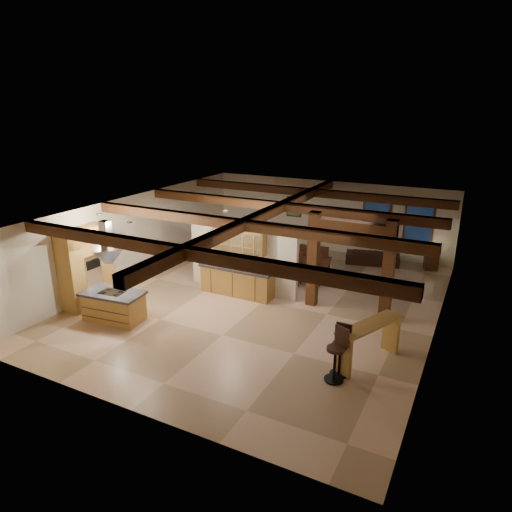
{
  "coord_description": "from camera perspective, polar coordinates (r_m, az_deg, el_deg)",
  "views": [
    {
      "loc": [
        5.74,
        -11.71,
        5.84
      ],
      "look_at": [
        -0.52,
        0.5,
        1.26
      ],
      "focal_mm": 32.0,
      "sensor_mm": 36.0,
      "label": 1
    }
  ],
  "objects": [
    {
      "name": "dining_chairs",
      "position": [
        15.98,
        5.65,
        -0.9
      ],
      "size": [
        1.85,
        1.85,
        1.12
      ],
      "color": "#381C0E",
      "rests_on": "ground"
    },
    {
      "name": "bar_counter",
      "position": [
        11.13,
        13.93,
        -9.73
      ],
      "size": [
        1.25,
        1.96,
        1.02
      ],
      "color": "olive",
      "rests_on": "ground"
    },
    {
      "name": "room_walls",
      "position": [
        13.65,
        0.98,
        1.16
      ],
      "size": [
        12.0,
        12.0,
        12.0
      ],
      "color": "beige",
      "rests_on": "ground"
    },
    {
      "name": "bar_stool_b",
      "position": [
        10.36,
        10.05,
        -12.01
      ],
      "size": [
        0.47,
        0.48,
        1.25
      ],
      "color": "black",
      "rests_on": "ground"
    },
    {
      "name": "range_hood",
      "position": [
        13.06,
        -17.92,
        -0.57
      ],
      "size": [
        1.1,
        1.1,
        1.4
      ],
      "color": "silver",
      "rests_on": "room_walls"
    },
    {
      "name": "bar_stool_a",
      "position": [
        10.59,
        10.56,
        -11.45
      ],
      "size": [
        0.42,
        0.42,
        1.21
      ],
      "color": "black",
      "rests_on": "ground"
    },
    {
      "name": "sofa",
      "position": [
        18.05,
        14.38,
        -0.05
      ],
      "size": [
        2.11,
        1.19,
        0.58
      ],
      "primitive_type": "imported",
      "rotation": [
        0.0,
        0.0,
        3.36
      ],
      "color": "black",
      "rests_on": "ground"
    },
    {
      "name": "ceiling_beams",
      "position": [
        13.4,
        1.0,
        5.17
      ],
      "size": [
        10.0,
        12.0,
        0.28
      ],
      "color": "#381C0E",
      "rests_on": "room_walls"
    },
    {
      "name": "upper_display_cabinet",
      "position": [
        14.34,
        -2.06,
        2.3
      ],
      "size": [
        1.8,
        0.36,
        0.95
      ],
      "color": "olive",
      "rests_on": "partition_wall"
    },
    {
      "name": "back_counter",
      "position": [
        14.62,
        -2.38,
        -3.08
      ],
      "size": [
        2.5,
        0.66,
        0.94
      ],
      "color": "olive",
      "rests_on": "ground"
    },
    {
      "name": "side_table",
      "position": [
        18.1,
        21.03,
        -0.69
      ],
      "size": [
        0.58,
        0.58,
        0.57
      ],
      "primitive_type": "cube",
      "rotation": [
        0.0,
        0.0,
        0.32
      ],
      "color": "#381C0E",
      "rests_on": "ground"
    },
    {
      "name": "kitchen_island",
      "position": [
        13.54,
        -17.36,
        -5.97
      ],
      "size": [
        1.83,
        1.1,
        0.87
      ],
      "color": "olive",
      "rests_on": "ground"
    },
    {
      "name": "partition_wall",
      "position": [
        14.73,
        -1.67,
        -0.32
      ],
      "size": [
        3.8,
        0.18,
        2.2
      ],
      "primitive_type": "cube",
      "color": "beige",
      "rests_on": "ground"
    },
    {
      "name": "back_windows",
      "position": [
        18.4,
        17.21,
        3.98
      ],
      "size": [
        2.7,
        0.07,
        1.7
      ],
      "color": "#381C0E",
      "rests_on": "room_walls"
    },
    {
      "name": "timber_posts",
      "position": [
        13.27,
        11.68,
        0.18
      ],
      "size": [
        2.5,
        0.3,
        2.9
      ],
      "color": "#381C0E",
      "rests_on": "ground"
    },
    {
      "name": "microwave",
      "position": [
        14.31,
        -1.61,
        -1.05
      ],
      "size": [
        0.46,
        0.33,
        0.24
      ],
      "primitive_type": "imported",
      "rotation": [
        0.0,
        0.0,
        3.21
      ],
      "color": "silver",
      "rests_on": "back_counter"
    },
    {
      "name": "ground",
      "position": [
        14.29,
        0.94,
        -5.67
      ],
      "size": [
        12.0,
        12.0,
        0.0
      ],
      "primitive_type": "plane",
      "color": "tan",
      "rests_on": "ground"
    },
    {
      "name": "recessed_cans",
      "position": [
        13.14,
        -12.81,
        4.94
      ],
      "size": [
        3.16,
        2.46,
        0.03
      ],
      "color": "silver",
      "rests_on": "room_walls"
    },
    {
      "name": "table_lamp",
      "position": [
        17.94,
        21.23,
        0.92
      ],
      "size": [
        0.29,
        0.29,
        0.34
      ],
      "color": "black",
      "rests_on": "side_table"
    },
    {
      "name": "framed_art",
      "position": [
        19.51,
        4.75,
        6.15
      ],
      "size": [
        0.65,
        0.05,
        0.85
      ],
      "color": "#381C0E",
      "rests_on": "room_walls"
    },
    {
      "name": "pantry_cabinet",
      "position": [
        14.58,
        -20.49,
        -1.31
      ],
      "size": [
        0.67,
        1.6,
        2.4
      ],
      "color": "olive",
      "rests_on": "ground"
    },
    {
      "name": "dining_table",
      "position": [
        16.05,
        5.63,
        -1.63
      ],
      "size": [
        2.19,
        1.49,
        0.71
      ],
      "primitive_type": "imported",
      "rotation": [
        0.0,
        0.0,
        0.19
      ],
      "color": "#3A1D0E",
      "rests_on": "ground"
    }
  ]
}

